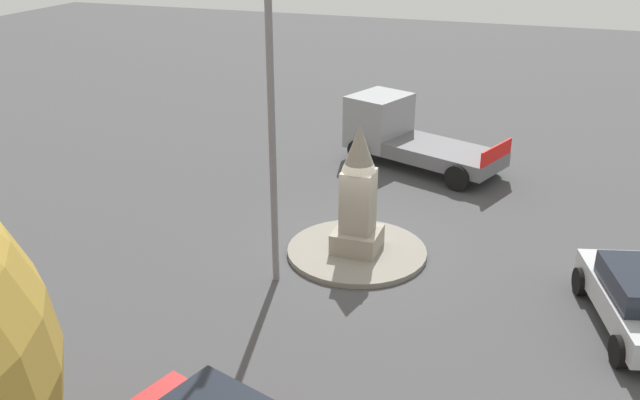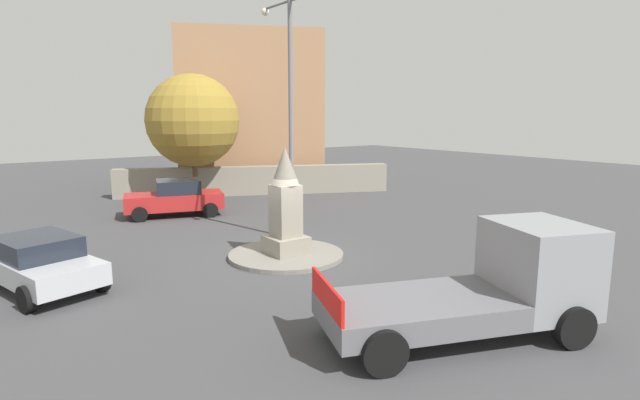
{
  "view_description": "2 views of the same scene",
  "coord_description": "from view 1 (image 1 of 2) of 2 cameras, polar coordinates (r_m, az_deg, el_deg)",
  "views": [
    {
      "loc": [
        -14.95,
        -4.27,
        8.25
      ],
      "look_at": [
        -0.52,
        0.83,
        1.61
      ],
      "focal_mm": 37.89,
      "sensor_mm": 36.0,
      "label": 1
    },
    {
      "loc": [
        12.92,
        -8.14,
        4.47
      ],
      "look_at": [
        0.77,
        0.76,
        1.85
      ],
      "focal_mm": 28.16,
      "sensor_mm": 36.0,
      "label": 2
    }
  ],
  "objects": [
    {
      "name": "traffic_island",
      "position": [
        17.57,
        3.13,
        -4.34
      ],
      "size": [
        3.61,
        3.61,
        0.14
      ],
      "primitive_type": "cylinder",
      "color": "gray",
      "rests_on": "ground"
    },
    {
      "name": "streetlamp",
      "position": [
        14.59,
        -4.24,
        11.06
      ],
      "size": [
        3.55,
        0.28,
        8.51
      ],
      "color": "slate",
      "rests_on": "ground"
    },
    {
      "name": "ground_plane",
      "position": [
        17.6,
        3.13,
        -4.53
      ],
      "size": [
        80.0,
        80.0,
        0.0
      ],
      "primitive_type": "plane",
      "color": "#424244"
    },
    {
      "name": "truck_grey_far_side",
      "position": [
        23.69,
        7.14,
        5.53
      ],
      "size": [
        3.88,
        5.81,
        2.25
      ],
      "color": "gray",
      "rests_on": "ground"
    },
    {
      "name": "monument",
      "position": [
        16.89,
        3.25,
        0.42
      ],
      "size": [
        1.16,
        1.16,
        3.33
      ],
      "color": "gray",
      "rests_on": "traffic_island"
    }
  ]
}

